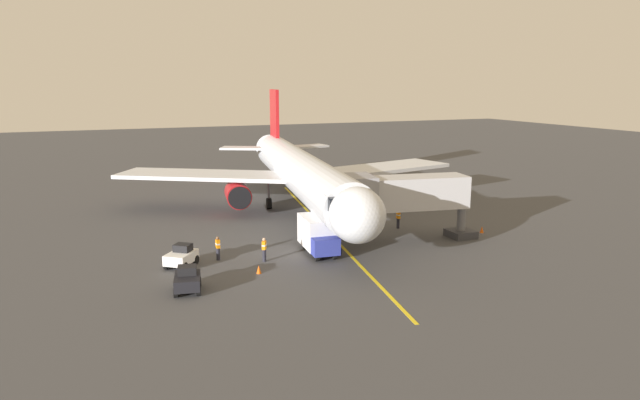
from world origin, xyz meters
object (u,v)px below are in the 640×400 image
Objects in this scene: box_truck_rear_apron at (318,235)px; ground_crew_marshaller at (218,248)px; tug_portside at (187,280)px; ground_crew_wing_walker at (398,218)px; tug_near_nose at (181,256)px; airplane at (300,172)px; ground_crew_loader at (264,249)px; safety_cone_nose_left at (259,269)px; safety_cone_nose_right at (482,229)px; jet_bridge at (396,195)px; baggage_cart_starboard_side at (446,193)px.

ground_crew_marshaller is at bearing -8.86° from box_truck_rear_apron.
tug_portside is (3.00, 5.35, -0.18)m from ground_crew_marshaller.
ground_crew_wing_walker reaches higher than tug_near_nose.
airplane is 23.54× the size of ground_crew_loader.
ground_crew_wing_walker is 9.91m from box_truck_rear_apron.
ground_crew_wing_walker is 19.10m from tug_near_nose.
safety_cone_nose_left is 1.00× the size of safety_cone_nose_right.
airplane is 14.71× the size of tug_near_nose.
box_truck_rear_apron reaches higher than safety_cone_nose_left.
safety_cone_nose_left is (1.06, 2.30, -0.61)m from ground_crew_loader.
tug_near_nose is at bearing -11.36° from ground_crew_loader.
ground_crew_marshaller is 1.00× the size of ground_crew_loader.
tug_portside is (16.89, 4.73, -3.06)m from jet_bridge.
tug_near_nose is (12.95, 11.80, -3.30)m from airplane.
ground_crew_marshaller is at bearing -64.31° from safety_cone_nose_left.
tug_near_nose is (2.60, 0.44, -0.18)m from ground_crew_marshaller.
ground_crew_wing_walker is 3.11× the size of safety_cone_nose_right.
jet_bridge reaches higher than safety_cone_nose_left.
ground_crew_marshaller is (13.90, -0.62, -2.88)m from jet_bridge.
tug_near_nose is (18.80, 3.36, -0.18)m from ground_crew_wing_walker.
baggage_cart_starboard_side is (-10.88, -8.77, -0.23)m from ground_crew_wing_walker.
ground_crew_marshaller is (10.35, 11.36, -3.12)m from airplane.
ground_crew_marshaller is at bearing -2.58° from safety_cone_nose_right.
airplane reaches higher than ground_crew_loader.
ground_crew_wing_walker reaches higher than safety_cone_nose_right.
safety_cone_nose_left is (25.22, 15.53, -0.38)m from baggage_cart_starboard_side.
ground_crew_wing_walker is at bearing -154.77° from safety_cone_nose_left.
ground_crew_wing_walker is 6.98m from safety_cone_nose_right.
tug_portside is (0.39, 4.91, 0.00)m from tug_near_nose.
baggage_cart_starboard_side is 5.35× the size of safety_cone_nose_left.
box_truck_rear_apron is (-7.16, 1.12, 0.50)m from ground_crew_marshaller.
ground_crew_marshaller is 2.65m from tug_near_nose.
ground_crew_loader is 27.55m from baggage_cart_starboard_side.
airplane is at bearing -73.50° from jet_bridge.
safety_cone_nose_left is (8.50, 15.20, -3.73)m from airplane.
ground_crew_loader is at bearing -147.27° from tug_portside.
tug_near_nose is at bearing 42.34° from airplane.
safety_cone_nose_left is (14.35, 6.76, -0.61)m from ground_crew_wing_walker.
box_truck_rear_apron is at bearing 75.65° from airplane.
ground_crew_wing_walker reaches higher than safety_cone_nose_left.
tug_portside is (13.34, 16.71, -3.30)m from airplane.
airplane is at bearing -46.77° from safety_cone_nose_right.
ground_crew_loader is 2.60m from safety_cone_nose_left.
ground_crew_marshaller is 1.00× the size of ground_crew_wing_walker.
jet_bridge is 5.10m from ground_crew_wing_walker.
airplane reaches higher than tug_near_nose.
box_truck_rear_apron reaches higher than ground_crew_wing_walker.
safety_cone_nose_left is at bearing 31.62° from baggage_cart_starboard_side.
airplane reaches higher than ground_crew_marshaller.
airplane reaches higher than baggage_cart_starboard_side.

